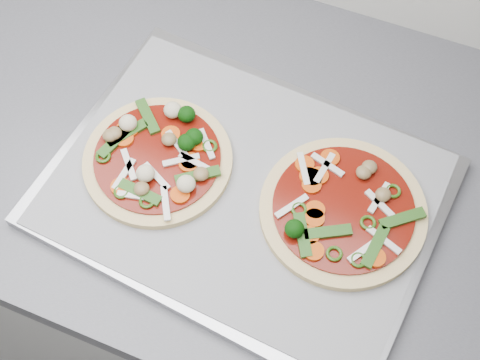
% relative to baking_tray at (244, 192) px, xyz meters
% --- Properties ---
extents(baking_tray, '(0.52, 0.41, 0.02)m').
position_rel_baking_tray_xyz_m(baking_tray, '(0.00, 0.00, 0.00)').
color(baking_tray, '#97979D').
rests_on(baking_tray, countertop).
extents(parchment, '(0.49, 0.37, 0.00)m').
position_rel_baking_tray_xyz_m(parchment, '(0.00, 0.00, 0.01)').
color(parchment, gray).
rests_on(parchment, baking_tray).
extents(pizza_left, '(0.25, 0.25, 0.03)m').
position_rel_baking_tray_xyz_m(pizza_left, '(-0.12, -0.00, 0.02)').
color(pizza_left, '#DEBA83').
rests_on(pizza_left, parchment).
extents(pizza_right, '(0.24, 0.24, 0.04)m').
position_rel_baking_tray_xyz_m(pizza_right, '(0.13, 0.01, 0.02)').
color(pizza_right, '#DEBA83').
rests_on(pizza_right, parchment).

